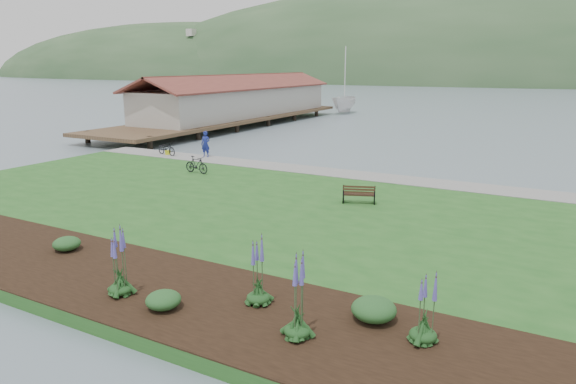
{
  "coord_description": "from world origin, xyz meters",
  "views": [
    {
      "loc": [
        12.03,
        -19.62,
        6.44
      ],
      "look_at": [
        2.12,
        -1.55,
        1.3
      ],
      "focal_mm": 32.0,
      "sensor_mm": 36.0,
      "label": 1
    }
  ],
  "objects_px": {
    "person": "(205,142)",
    "sailboat": "(344,113)",
    "bicycle_a": "(167,148)",
    "park_bench": "(359,194)"
  },
  "relations": [
    {
      "from": "bicycle_a",
      "to": "sailboat",
      "type": "xyz_separation_m",
      "value": [
        -3.0,
        38.5,
        -0.88
      ]
    },
    {
      "from": "person",
      "to": "bicycle_a",
      "type": "height_order",
      "value": "person"
    },
    {
      "from": "bicycle_a",
      "to": "sailboat",
      "type": "bearing_deg",
      "value": 17.01
    },
    {
      "from": "bicycle_a",
      "to": "sailboat",
      "type": "distance_m",
      "value": 38.63
    },
    {
      "from": "sailboat",
      "to": "park_bench",
      "type": "bearing_deg",
      "value": -70.65
    },
    {
      "from": "bicycle_a",
      "to": "sailboat",
      "type": "height_order",
      "value": "sailboat"
    },
    {
      "from": "bicycle_a",
      "to": "park_bench",
      "type": "bearing_deg",
      "value": -96.39
    },
    {
      "from": "person",
      "to": "sailboat",
      "type": "distance_m",
      "value": 38.27
    },
    {
      "from": "person",
      "to": "sailboat",
      "type": "relative_size",
      "value": 0.07
    },
    {
      "from": "person",
      "to": "bicycle_a",
      "type": "bearing_deg",
      "value": -172.34
    }
  ]
}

